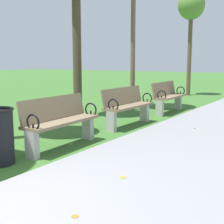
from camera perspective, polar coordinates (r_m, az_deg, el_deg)
The scene contains 5 objects.
park_bench_2 at distance 5.63m, azimuth -9.22°, elevation -1.54°, with size 0.52×1.61×0.90m.
park_bench_3 at distance 7.46m, azimuth 2.78°, elevation 1.18°, with size 0.50×1.61×0.90m.
park_bench_4 at distance 9.54m, azimuth 10.00°, elevation 2.80°, with size 0.53×1.62×0.90m.
tree_5 at distance 14.66m, azimuth 14.00°, elevation 17.58°, with size 1.13×1.13×4.49m.
scattered_leaves at distance 6.77m, azimuth 1.34°, elevation -3.70°, with size 4.96×11.14×0.02m.
Camera 1 is at (3.25, -1.71, 1.52)m, focal length 51.09 mm.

